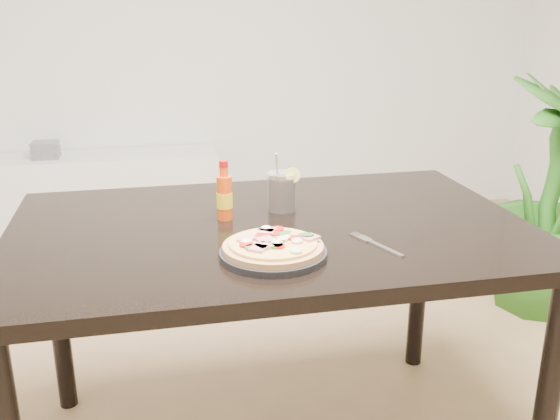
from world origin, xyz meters
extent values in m
plane|color=white|center=(0.00, 2.25, 1.30)|extent=(4.00, 0.00, 4.00)
cube|color=black|center=(-0.18, 0.00, 0.73)|extent=(1.40, 0.90, 0.04)
cylinder|color=black|center=(0.46, -0.39, 0.35)|extent=(0.06, 0.06, 0.71)
cylinder|color=black|center=(-0.82, 0.39, 0.35)|extent=(0.06, 0.06, 0.71)
cylinder|color=black|center=(0.46, 0.39, 0.35)|extent=(0.06, 0.06, 0.71)
cylinder|color=black|center=(-0.22, -0.22, 0.76)|extent=(0.26, 0.26, 0.02)
cylinder|color=tan|center=(-0.22, -0.22, 0.77)|extent=(0.24, 0.24, 0.01)
cylinder|color=#FFCA6E|center=(-0.22, -0.22, 0.78)|extent=(0.21, 0.21, 0.01)
cube|color=#CC7F83|center=(-0.23, -0.22, 0.79)|extent=(0.05, 0.04, 0.01)
cube|color=#CC7F83|center=(-0.13, -0.22, 0.79)|extent=(0.05, 0.05, 0.01)
cube|color=#CC7F83|center=(-0.28, -0.20, 0.79)|extent=(0.05, 0.05, 0.01)
cube|color=#CC7F83|center=(-0.21, -0.15, 0.79)|extent=(0.05, 0.05, 0.01)
cube|color=#CC7F83|center=(-0.22, -0.16, 0.79)|extent=(0.05, 0.04, 0.01)
cube|color=#CC7F83|center=(-0.26, -0.27, 0.79)|extent=(0.05, 0.05, 0.01)
cube|color=#CC7F83|center=(-0.25, -0.25, 0.79)|extent=(0.05, 0.05, 0.01)
cylinder|color=red|center=(-0.28, -0.24, 0.79)|extent=(0.03, 0.03, 0.01)
cylinder|color=red|center=(-0.24, -0.19, 0.79)|extent=(0.03, 0.03, 0.01)
cylinder|color=red|center=(-0.20, -0.18, 0.79)|extent=(0.03, 0.03, 0.01)
cylinder|color=red|center=(-0.19, -0.15, 0.79)|extent=(0.03, 0.03, 0.01)
cylinder|color=red|center=(-0.21, -0.26, 0.79)|extent=(0.03, 0.03, 0.01)
cylinder|color=red|center=(-0.16, -0.22, 0.79)|extent=(0.03, 0.03, 0.01)
cylinder|color=#446F25|center=(-0.20, -0.22, 0.79)|extent=(0.03, 0.03, 0.01)
cylinder|color=#446F25|center=(-0.22, -0.26, 0.79)|extent=(0.03, 0.03, 0.01)
cylinder|color=#446F25|center=(-0.27, -0.26, 0.79)|extent=(0.03, 0.03, 0.01)
ellipsoid|color=#EEEACD|center=(-0.18, -0.30, 0.79)|extent=(0.03, 0.03, 0.01)
ellipsoid|color=#EEEACD|center=(-0.16, -0.24, 0.79)|extent=(0.03, 0.03, 0.01)
ellipsoid|color=#EEEACD|center=(-0.19, -0.22, 0.79)|extent=(0.03, 0.03, 0.01)
ellipsoid|color=#EEEACD|center=(-0.21, -0.24, 0.79)|extent=(0.03, 0.03, 0.01)
ellipsoid|color=#EEEACD|center=(-0.28, -0.22, 0.79)|extent=(0.03, 0.03, 0.01)
ellipsoid|color=#EEEACD|center=(-0.18, -0.21, 0.79)|extent=(0.03, 0.03, 0.01)
ellipsoid|color=#EEEACD|center=(-0.22, -0.14, 0.79)|extent=(0.03, 0.03, 0.01)
ellipsoid|color=#1A6F23|center=(-0.18, -0.20, 0.80)|extent=(0.05, 0.04, 0.00)
ellipsoid|color=#1A6F23|center=(-0.13, -0.22, 0.80)|extent=(0.04, 0.03, 0.00)
cylinder|color=#E94C0D|center=(-0.29, 0.07, 0.81)|extent=(0.05, 0.05, 0.12)
cylinder|color=yellow|center=(-0.29, 0.07, 0.81)|extent=(0.04, 0.04, 0.04)
cylinder|color=#E94C0D|center=(-0.29, 0.07, 0.89)|extent=(0.02, 0.02, 0.03)
cylinder|color=red|center=(-0.29, 0.07, 0.91)|extent=(0.02, 0.02, 0.02)
cylinder|color=black|center=(-0.12, 0.12, 0.80)|extent=(0.08, 0.08, 0.10)
cylinder|color=silver|center=(-0.12, 0.12, 0.81)|extent=(0.09, 0.09, 0.11)
cylinder|color=#F2E059|center=(-0.09, 0.10, 0.86)|extent=(0.04, 0.01, 0.04)
cylinder|color=#B2B2B7|center=(-0.13, 0.13, 0.84)|extent=(0.03, 0.06, 0.17)
cube|color=silver|center=(0.06, -0.24, 0.75)|extent=(0.05, 0.12, 0.00)
cube|color=silver|center=(0.03, -0.16, 0.75)|extent=(0.04, 0.05, 0.00)
cube|color=silver|center=(0.01, -0.14, 0.75)|extent=(0.01, 0.03, 0.00)
cube|color=silver|center=(0.02, -0.13, 0.75)|extent=(0.01, 0.03, 0.00)
cube|color=silver|center=(0.03, -0.13, 0.75)|extent=(0.01, 0.03, 0.00)
cube|color=silver|center=(0.03, -0.13, 0.75)|extent=(0.01, 0.03, 0.00)
imported|color=#2A6C1C|center=(1.24, 0.74, 0.52)|extent=(0.82, 0.82, 1.03)
cylinder|color=brown|center=(1.24, 0.74, 0.11)|extent=(0.28, 0.28, 0.22)
cube|color=white|center=(-0.80, 2.07, 0.25)|extent=(1.40, 0.34, 0.50)
cube|color=slate|center=(-1.05, 2.05, 0.51)|extent=(0.14, 0.12, 0.01)
cube|color=slate|center=(-1.05, 2.05, 0.52)|extent=(0.14, 0.12, 0.01)
cube|color=slate|center=(-1.05, 2.05, 0.53)|extent=(0.14, 0.12, 0.01)
cube|color=slate|center=(-1.05, 2.05, 0.54)|extent=(0.14, 0.12, 0.01)
cube|color=slate|center=(-1.05, 2.05, 0.55)|extent=(0.14, 0.12, 0.01)
cube|color=slate|center=(-1.05, 2.05, 0.56)|extent=(0.14, 0.12, 0.01)
cube|color=slate|center=(-1.05, 2.05, 0.57)|extent=(0.14, 0.12, 0.01)
cube|color=slate|center=(-1.05, 2.05, 0.58)|extent=(0.14, 0.12, 0.01)
cube|color=slate|center=(-1.05, 2.05, 0.59)|extent=(0.14, 0.12, 0.01)
camera|label=1|loc=(-0.49, -1.57, 1.32)|focal=40.00mm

